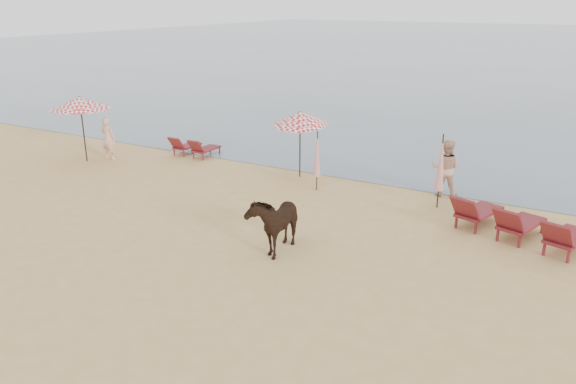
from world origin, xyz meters
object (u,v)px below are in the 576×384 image
lounger_cluster_left (194,147)px  umbrella_open_left_b (300,118)px  beachgoer_right_a (445,168)px  lounger_cluster_right (518,223)px  umbrella_open_left_a (80,103)px  beachgoer_left (108,138)px  umbrella_closed_right (441,163)px  cow (275,221)px  umbrella_closed_left (317,154)px

lounger_cluster_left → umbrella_open_left_b: umbrella_open_left_b is taller
lounger_cluster_left → umbrella_open_left_b: (5.08, -0.36, 1.74)m
beachgoer_right_a → lounger_cluster_right: bearing=127.8°
umbrella_open_left_a → beachgoer_right_a: umbrella_open_left_a is taller
beachgoer_left → lounger_cluster_left: bearing=-147.8°
umbrella_closed_right → umbrella_open_left_a: bearing=-173.3°
beachgoer_right_a → cow: bearing=59.1°
cow → umbrella_closed_right: bearing=55.4°
cow → beachgoer_left: size_ratio=1.07×
cow → lounger_cluster_left: bearing=135.0°
umbrella_open_left_b → umbrella_closed_right: bearing=6.2°
umbrella_open_left_b → umbrella_closed_right: size_ratio=1.07×
lounger_cluster_right → umbrella_open_left_b: size_ratio=1.46×
lounger_cluster_right → beachgoer_right_a: (-2.60, 2.57, 0.45)m
umbrella_open_left_a → beachgoer_left: umbrella_open_left_a is taller
umbrella_open_left_b → beachgoer_right_a: 5.21m
umbrella_open_left_a → beachgoer_left: bearing=39.0°
lounger_cluster_right → umbrella_open_left_b: bearing=-178.4°
umbrella_closed_right → umbrella_open_left_b: bearing=172.2°
lounger_cluster_left → umbrella_open_left_b: 5.38m
umbrella_closed_right → lounger_cluster_left: bearing=174.0°
umbrella_closed_left → beachgoer_right_a: umbrella_closed_left is taller
umbrella_closed_left → umbrella_closed_right: bearing=5.0°
lounger_cluster_right → umbrella_closed_left: 6.57m
umbrella_closed_right → cow: 5.81m
lounger_cluster_left → beachgoer_right_a: 10.14m
umbrella_closed_right → beachgoer_left: (-12.88, -0.94, -0.56)m
umbrella_closed_left → cow: 4.86m
lounger_cluster_left → umbrella_closed_left: (6.28, -1.42, 0.85)m
lounger_cluster_right → beachgoer_left: beachgoer_left is taller
beachgoer_left → umbrella_closed_left: bearing=178.7°
lounger_cluster_left → umbrella_closed_right: size_ratio=0.68×
beachgoer_right_a → lounger_cluster_left: bearing=-7.0°
umbrella_open_left_b → beachgoer_right_a: umbrella_open_left_b is taller
lounger_cluster_right → beachgoer_left: 15.37m
lounger_cluster_left → cow: 9.63m
umbrella_closed_right → beachgoer_right_a: bearing=95.8°
lounger_cluster_right → umbrella_closed_left: bearing=-172.3°
umbrella_closed_left → beachgoer_left: 8.94m
beachgoer_left → beachgoer_right_a: beachgoer_right_a is taller
umbrella_closed_right → umbrella_closed_left: bearing=-175.0°
lounger_cluster_left → beachgoer_left: (-2.64, -2.01, 0.46)m
umbrella_closed_right → beachgoer_right_a: (-0.12, 1.16, -0.49)m
umbrella_open_left_a → umbrella_open_left_b: size_ratio=1.04×
umbrella_open_left_b → beachgoer_left: 7.99m
cow → beachgoer_right_a: 6.77m
beachgoer_right_a → beachgoer_left: bearing=1.9°
umbrella_closed_right → beachgoer_left: size_ratio=1.35×
lounger_cluster_right → umbrella_open_left_b: 8.10m
cow → beachgoer_left: (-10.07, 4.11, 0.08)m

